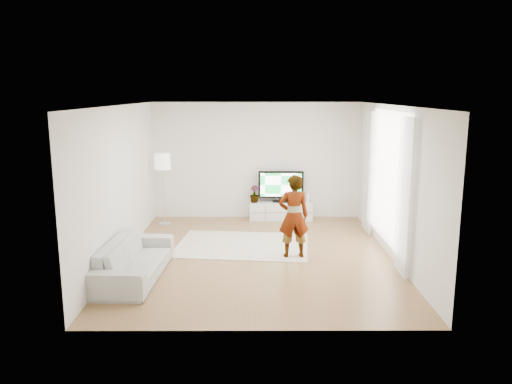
{
  "coord_description": "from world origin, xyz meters",
  "views": [
    {
      "loc": [
        -0.05,
        -8.97,
        3.03
      ],
      "look_at": [
        -0.02,
        0.4,
        1.15
      ],
      "focal_mm": 35.0,
      "sensor_mm": 36.0,
      "label": 1
    }
  ],
  "objects_px": {
    "media_console": "(281,211)",
    "rug": "(243,245)",
    "floor_lamp": "(163,165)",
    "sofa": "(135,259)",
    "television": "(281,185)",
    "player": "(294,216)"
  },
  "relations": [
    {
      "from": "television",
      "to": "sofa",
      "type": "relative_size",
      "value": 0.5
    },
    {
      "from": "player",
      "to": "floor_lamp",
      "type": "xyz_separation_m",
      "value": [
        -2.82,
        2.4,
        0.61
      ]
    },
    {
      "from": "television",
      "to": "player",
      "type": "xyz_separation_m",
      "value": [
        0.08,
        -2.85,
        -0.04
      ]
    },
    {
      "from": "television",
      "to": "rug",
      "type": "relative_size",
      "value": 0.42
    },
    {
      "from": "media_console",
      "to": "sofa",
      "type": "bearing_deg",
      "value": -124.14
    },
    {
      "from": "television",
      "to": "floor_lamp",
      "type": "relative_size",
      "value": 0.66
    },
    {
      "from": "floor_lamp",
      "to": "player",
      "type": "bearing_deg",
      "value": -40.36
    },
    {
      "from": "media_console",
      "to": "floor_lamp",
      "type": "relative_size",
      "value": 0.91
    },
    {
      "from": "player",
      "to": "floor_lamp",
      "type": "bearing_deg",
      "value": -46.42
    },
    {
      "from": "player",
      "to": "floor_lamp",
      "type": "distance_m",
      "value": 3.76
    },
    {
      "from": "sofa",
      "to": "floor_lamp",
      "type": "distance_m",
      "value": 3.6
    },
    {
      "from": "rug",
      "to": "player",
      "type": "distance_m",
      "value": 1.44
    },
    {
      "from": "media_console",
      "to": "television",
      "type": "height_order",
      "value": "television"
    },
    {
      "from": "media_console",
      "to": "rug",
      "type": "height_order",
      "value": "media_console"
    },
    {
      "from": "rug",
      "to": "floor_lamp",
      "type": "height_order",
      "value": "floor_lamp"
    },
    {
      "from": "television",
      "to": "player",
      "type": "relative_size",
      "value": 0.7
    },
    {
      "from": "sofa",
      "to": "player",
      "type": "bearing_deg",
      "value": -66.16
    },
    {
      "from": "media_console",
      "to": "player",
      "type": "bearing_deg",
      "value": -88.31
    },
    {
      "from": "rug",
      "to": "media_console",
      "type": "bearing_deg",
      "value": 67.25
    },
    {
      "from": "television",
      "to": "media_console",
      "type": "bearing_deg",
      "value": -90.0
    },
    {
      "from": "media_console",
      "to": "sofa",
      "type": "xyz_separation_m",
      "value": [
        -2.62,
        -3.86,
        0.1
      ]
    },
    {
      "from": "floor_lamp",
      "to": "rug",
      "type": "bearing_deg",
      "value": -41.88
    }
  ]
}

